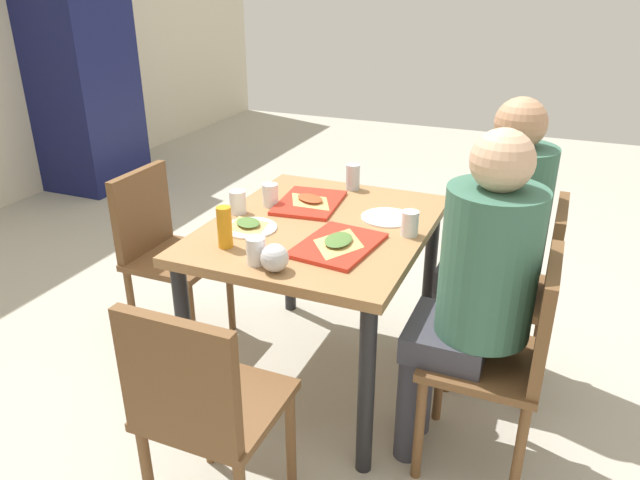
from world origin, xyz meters
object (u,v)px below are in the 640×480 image
(chair_far_side, at_px, (162,244))
(tray_red_far, at_px, (309,203))
(pizza_slice_c, at_px, (248,224))
(soda_can, at_px, (353,177))
(main_table, at_px, (320,245))
(chair_near_left, at_px, (509,351))
(paper_plate_near_edge, at_px, (387,218))
(chair_left_end, at_px, (202,405))
(plastic_cup_d, at_px, (270,195))
(plastic_cup_b, at_px, (410,223))
(chair_near_right, at_px, (525,283))
(pizza_slice_a, at_px, (338,241))
(foil_bundle, at_px, (275,258))
(drink_fridge, at_px, (83,73))
(paper_plate_center, at_px, (250,228))
(tray_red_near, at_px, (338,245))
(person_in_red, at_px, (476,280))
(person_in_brown_jacket, at_px, (497,223))
(pizza_slice_b, at_px, (310,200))
(plastic_cup_a, at_px, (238,202))
(plastic_cup_c, at_px, (256,251))
(condiment_bottle, at_px, (225,227))

(chair_far_side, xyz_separation_m, tray_red_far, (0.19, -0.69, 0.25))
(pizza_slice_c, bearing_deg, soda_can, -20.55)
(main_table, relative_size, chair_near_left, 1.24)
(paper_plate_near_edge, bearing_deg, main_table, 123.89)
(chair_left_end, xyz_separation_m, plastic_cup_d, (1.03, 0.28, 0.29))
(chair_far_side, bearing_deg, paper_plate_near_edge, -81.35)
(plastic_cup_b, bearing_deg, main_table, 94.14)
(chair_near_right, height_order, pizza_slice_a, chair_near_right)
(main_table, xyz_separation_m, chair_left_end, (-0.92, 0.00, -0.14))
(foil_bundle, bearing_deg, drink_fridge, 52.18)
(paper_plate_center, distance_m, paper_plate_near_edge, 0.58)
(foil_bundle, bearing_deg, chair_near_right, -47.72)
(tray_red_near, distance_m, drink_fridge, 3.59)
(chair_near_right, relative_size, tray_red_near, 2.40)
(main_table, bearing_deg, soda_can, 2.73)
(paper_plate_center, height_order, pizza_slice_c, pizza_slice_c)
(person_in_red, xyz_separation_m, plastic_cup_d, (0.38, 0.96, 0.04))
(person_in_brown_jacket, xyz_separation_m, pizza_slice_b, (-0.08, 0.80, 0.02))
(tray_red_far, bearing_deg, pizza_slice_c, 160.68)
(tray_red_far, distance_m, pizza_slice_a, 0.47)
(chair_near_left, height_order, foil_bundle, chair_near_left)
(paper_plate_near_edge, bearing_deg, foil_bundle, 160.55)
(chair_near_left, height_order, tray_red_near, chair_near_left)
(main_table, xyz_separation_m, chair_near_right, (0.27, -0.82, -0.14))
(person_in_red, distance_m, paper_plate_near_edge, 0.61)
(main_table, xyz_separation_m, plastic_cup_a, (-0.03, 0.37, 0.15))
(chair_left_end, height_order, plastic_cup_b, chair_left_end)
(plastic_cup_a, bearing_deg, drink_fridge, 54.03)
(chair_left_end, bearing_deg, main_table, 0.00)
(plastic_cup_c, bearing_deg, person_in_brown_jacket, -46.83)
(chair_near_left, distance_m, soda_can, 1.15)
(tray_red_near, distance_m, plastic_cup_c, 0.33)
(chair_near_left, bearing_deg, chair_near_right, 0.00)
(paper_plate_near_edge, distance_m, plastic_cup_c, 0.67)
(person_in_red, bearing_deg, tray_red_far, 60.59)
(condiment_bottle, xyz_separation_m, drink_fridge, (2.12, 2.61, 0.12))
(pizza_slice_b, bearing_deg, chair_near_left, -115.61)
(main_table, xyz_separation_m, plastic_cup_c, (-0.43, 0.07, 0.15))
(chair_far_side, bearing_deg, plastic_cup_c, -119.69)
(person_in_red, bearing_deg, main_table, 68.42)
(paper_plate_near_edge, height_order, soda_can, soda_can)
(chair_near_left, distance_m, plastic_cup_b, 0.61)
(paper_plate_near_edge, bearing_deg, chair_near_left, -126.56)
(pizza_slice_c, xyz_separation_m, plastic_cup_a, (0.13, 0.12, 0.03))
(main_table, distance_m, person_in_brown_jacket, 0.74)
(person_in_brown_jacket, bearing_deg, plastic_cup_a, 105.72)
(soda_can, xyz_separation_m, condiment_bottle, (-0.81, 0.22, 0.02))
(plastic_cup_c, bearing_deg, plastic_cup_b, -43.69)
(pizza_slice_b, relative_size, plastic_cup_a, 2.40)
(chair_near_left, height_order, pizza_slice_a, chair_near_left)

